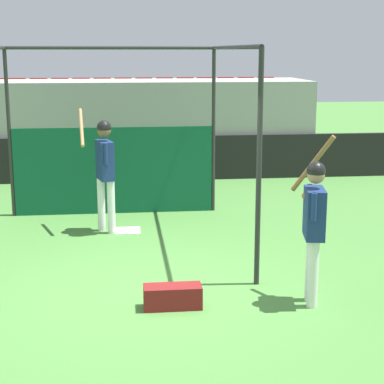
% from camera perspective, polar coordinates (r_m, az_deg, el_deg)
% --- Properties ---
extents(ground_plane, '(60.00, 60.00, 0.00)m').
position_cam_1_polar(ground_plane, '(8.36, -3.41, -8.92)').
color(ground_plane, '#477F38').
extents(outfield_wall, '(24.00, 0.12, 1.07)m').
position_cam_1_polar(outfield_wall, '(15.28, -4.90, 2.97)').
color(outfield_wall, black).
rests_on(outfield_wall, ground).
extents(bleacher_section, '(8.70, 2.40, 2.35)m').
position_cam_1_polar(bleacher_section, '(16.44, -5.07, 5.87)').
color(bleacher_section, '#9E9E99').
rests_on(bleacher_section, ground).
extents(batting_cage, '(3.85, 4.13, 3.12)m').
position_cam_1_polar(batting_cage, '(11.48, -7.02, 3.84)').
color(batting_cage, '#282828').
rests_on(batting_cage, ground).
extents(home_plate, '(0.44, 0.44, 0.02)m').
position_cam_1_polar(home_plate, '(11.13, -5.76, -3.43)').
color(home_plate, white).
rests_on(home_plate, ground).
extents(player_batter, '(0.61, 0.87, 2.07)m').
position_cam_1_polar(player_batter, '(10.88, -7.79, 2.49)').
color(player_batter, white).
rests_on(player_batter, ground).
extents(player_waiting, '(0.48, 0.81, 2.05)m').
position_cam_1_polar(player_waiting, '(7.82, 10.78, -2.35)').
color(player_waiting, white).
rests_on(player_waiting, ground).
extents(equipment_bag, '(0.70, 0.28, 0.28)m').
position_cam_1_polar(equipment_bag, '(7.84, -1.73, -9.28)').
color(equipment_bag, maroon).
rests_on(equipment_bag, ground).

